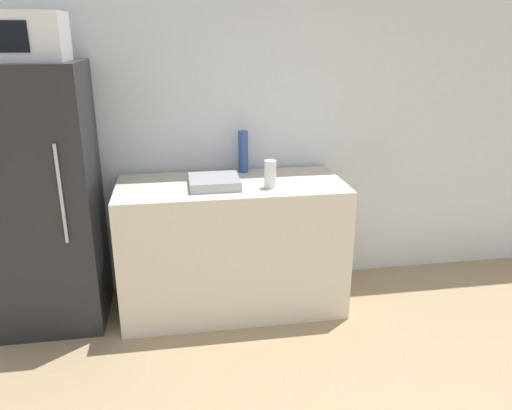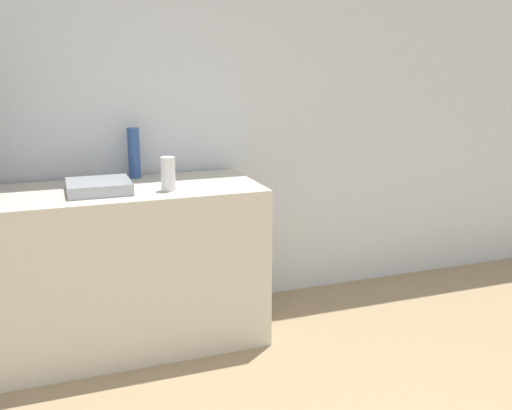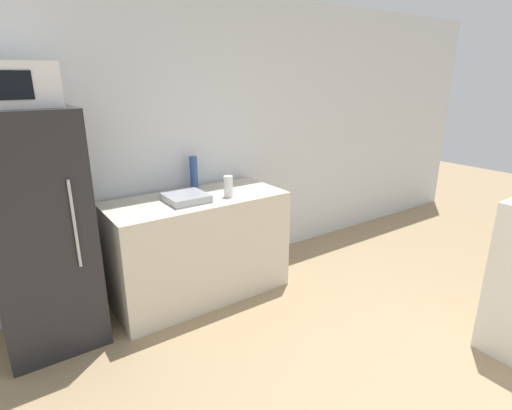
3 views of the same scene
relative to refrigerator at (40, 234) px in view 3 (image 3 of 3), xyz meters
name	(u,v)px [view 3 (image 3 of 3)]	position (x,y,z in m)	size (l,w,h in m)	color
wall_back	(205,141)	(1.51, 0.39, 0.45)	(8.00, 0.06, 2.60)	silver
refrigerator	(40,234)	(0.00, 0.00, 0.00)	(0.64, 0.62, 1.69)	#232326
microwave	(13,85)	(0.00, 0.00, 0.98)	(0.49, 0.35, 0.27)	white
counter	(199,247)	(1.19, -0.01, -0.39)	(1.51, 0.68, 0.91)	beige
sink_basin	(186,198)	(1.08, -0.06, 0.09)	(0.32, 0.32, 0.06)	#9EA3A8
bottle_tall	(194,173)	(1.31, 0.25, 0.21)	(0.07, 0.07, 0.29)	#2D4C8C
bottle_short	(228,186)	(1.43, -0.15, 0.15)	(0.08, 0.08, 0.18)	silver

